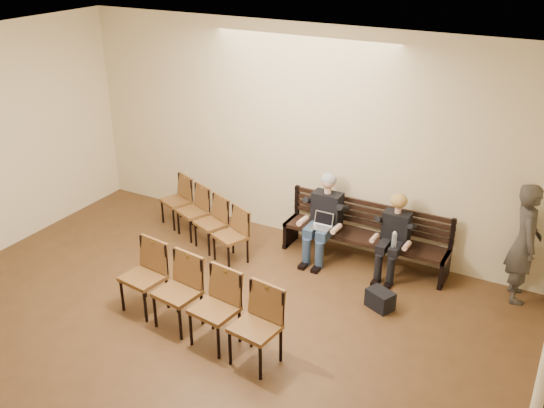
{
  "coord_description": "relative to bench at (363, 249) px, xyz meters",
  "views": [
    {
      "loc": [
        3.95,
        -3.23,
        4.81
      ],
      "look_at": [
        -0.03,
        4.05,
        0.95
      ],
      "focal_mm": 40.0,
      "sensor_mm": 36.0,
      "label": 1
    }
  ],
  "objects": [
    {
      "name": "chair_row_back",
      "position": [
        -1.21,
        -2.75,
        0.27
      ],
      "size": [
        2.46,
        0.85,
        0.99
      ],
      "primitive_type": "cube",
      "rotation": [
        0.0,
        0.0,
        -0.13
      ],
      "color": "brown",
      "rests_on": "ground"
    },
    {
      "name": "bench",
      "position": [
        0.0,
        0.0,
        0.0
      ],
      "size": [
        2.6,
        0.9,
        0.45
      ],
      "primitive_type": "cube",
      "color": "black",
      "rests_on": "ground"
    },
    {
      "name": "water_bottle",
      "position": [
        0.56,
        -0.33,
        0.35
      ],
      "size": [
        0.09,
        0.09,
        0.24
      ],
      "primitive_type": "cylinder",
      "rotation": [
        0.0,
        0.0,
        0.17
      ],
      "color": "silver",
      "rests_on": "bench"
    },
    {
      "name": "seated_woman",
      "position": [
        0.49,
        -0.12,
        0.34
      ],
      "size": [
        0.49,
        0.68,
        1.14
      ],
      "primitive_type": null,
      "color": "black",
      "rests_on": "ground"
    },
    {
      "name": "room_walls",
      "position": [
        -1.26,
        -3.86,
        2.31
      ],
      "size": [
        8.02,
        10.01,
        3.51
      ],
      "color": "beige",
      "rests_on": "ground"
    },
    {
      "name": "bag",
      "position": [
        0.66,
        -1.07,
        -0.09
      ],
      "size": [
        0.43,
        0.37,
        0.27
      ],
      "primitive_type": "cube",
      "rotation": [
        0.0,
        0.0,
        -0.42
      ],
      "color": "black",
      "rests_on": "ground"
    },
    {
      "name": "passerby",
      "position": [
        2.24,
        0.1,
        0.77
      ],
      "size": [
        0.66,
        0.83,
        1.99
      ],
      "primitive_type": "imported",
      "rotation": [
        0.0,
        0.0,
        1.86
      ],
      "color": "#37332D",
      "rests_on": "ground"
    },
    {
      "name": "seated_man",
      "position": [
        -0.63,
        -0.12,
        0.45
      ],
      "size": [
        0.56,
        0.78,
        1.35
      ],
      "primitive_type": null,
      "color": "black",
      "rests_on": "ground"
    },
    {
      "name": "chair_row_front",
      "position": [
        -2.57,
        -0.65,
        0.21
      ],
      "size": [
        2.12,
        1.27,
        0.87
      ],
      "primitive_type": "cube",
      "rotation": [
        0.0,
        0.0,
        -0.4
      ],
      "color": "brown",
      "rests_on": "ground"
    },
    {
      "name": "laptop",
      "position": [
        -0.59,
        -0.34,
        0.34
      ],
      "size": [
        0.33,
        0.27,
        0.22
      ],
      "primitive_type": "cube",
      "rotation": [
        0.0,
        0.0,
        0.12
      ],
      "color": "silver",
      "rests_on": "bench"
    }
  ]
}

